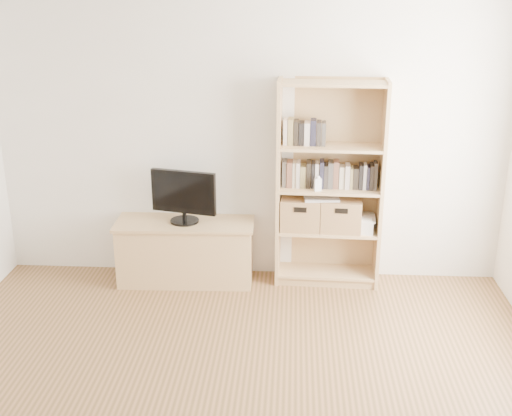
# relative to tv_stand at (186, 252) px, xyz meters

# --- Properties ---
(back_wall) EXTENTS (4.50, 0.02, 2.60)m
(back_wall) POSITION_rel_tv_stand_xyz_m (0.56, 0.22, 1.03)
(back_wall) COLOR silver
(back_wall) RESTS_ON floor
(tv_stand) EXTENTS (1.20, 0.48, 0.54)m
(tv_stand) POSITION_rel_tv_stand_xyz_m (0.00, 0.00, 0.00)
(tv_stand) COLOR tan
(tv_stand) RESTS_ON floor
(bookshelf) EXTENTS (0.92, 0.36, 1.82)m
(bookshelf) POSITION_rel_tv_stand_xyz_m (1.27, 0.06, 0.64)
(bookshelf) COLOR tan
(bookshelf) RESTS_ON floor
(television) EXTENTS (0.58, 0.18, 0.46)m
(television) POSITION_rel_tv_stand_xyz_m (0.00, 0.00, 0.53)
(television) COLOR black
(television) RESTS_ON tv_stand
(books_row_mid) EXTENTS (0.88, 0.24, 0.23)m
(books_row_mid) POSITION_rel_tv_stand_xyz_m (1.27, 0.08, 0.74)
(books_row_mid) COLOR #46403C
(books_row_mid) RESTS_ON bookshelf
(books_row_upper) EXTENTS (0.36, 0.15, 0.18)m
(books_row_upper) POSITION_rel_tv_stand_xyz_m (1.07, 0.09, 1.09)
(books_row_upper) COLOR #46403C
(books_row_upper) RESTS_ON bookshelf
(baby_monitor) EXTENTS (0.06, 0.05, 0.11)m
(baby_monitor) POSITION_rel_tv_stand_xyz_m (1.16, -0.04, 0.68)
(baby_monitor) COLOR white
(baby_monitor) RESTS_ON bookshelf
(basket_left) EXTENTS (0.36, 0.30, 0.28)m
(basket_left) POSITION_rel_tv_stand_xyz_m (1.02, 0.06, 0.38)
(basket_left) COLOR #9F8048
(basket_left) RESTS_ON bookshelf
(basket_right) EXTENTS (0.37, 0.31, 0.29)m
(basket_right) POSITION_rel_tv_stand_xyz_m (1.38, 0.05, 0.38)
(basket_right) COLOR #9F8048
(basket_right) RESTS_ON bookshelf
(laptop) EXTENTS (0.31, 0.23, 0.02)m
(laptop) POSITION_rel_tv_stand_xyz_m (1.20, 0.05, 0.53)
(laptop) COLOR silver
(laptop) RESTS_ON basket_left
(magazine_stack) EXTENTS (0.20, 0.27, 0.11)m
(magazine_stack) POSITION_rel_tv_stand_xyz_m (1.58, 0.04, 0.29)
(magazine_stack) COLOR silver
(magazine_stack) RESTS_ON bookshelf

